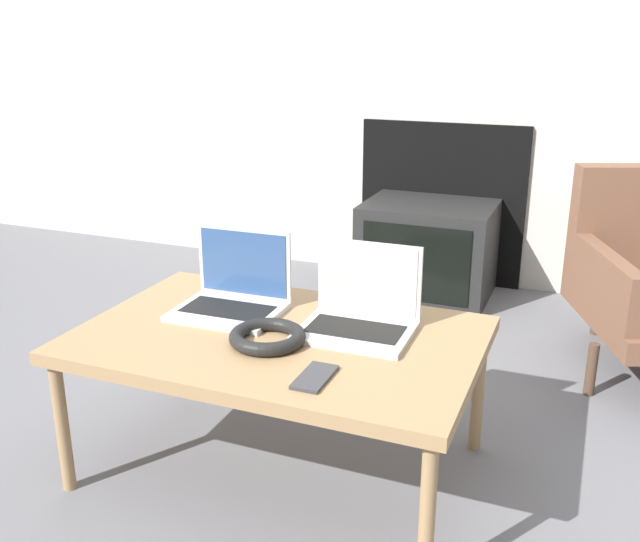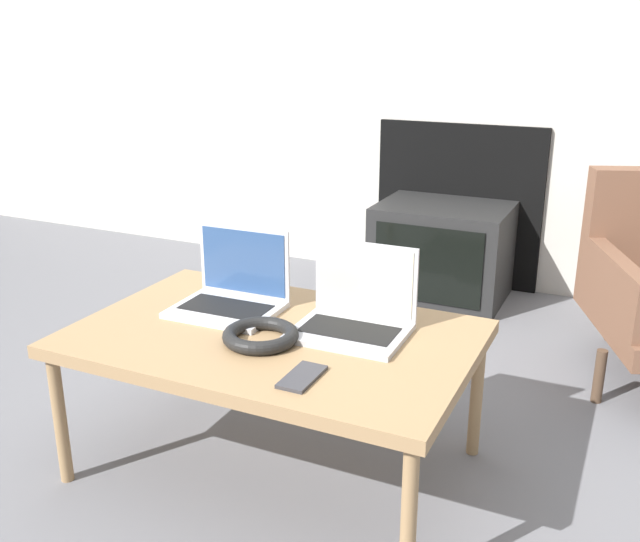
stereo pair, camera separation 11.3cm
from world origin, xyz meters
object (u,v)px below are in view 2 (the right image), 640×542
Objects in this scene: laptop_left at (233,292)px; laptop_right at (355,313)px; headphones at (261,335)px; tv at (442,251)px; phone at (302,377)px.

laptop_left is 0.39m from laptop_right.
laptop_left and laptop_right have the same top height.
tv is at bearing 88.81° from headphones.
tv is at bearing 95.09° from phone.
phone is (0.19, -0.14, -0.01)m from headphones.
laptop_left is 1.01× the size of laptop_right.
phone is at bearing -84.91° from tv.
tv is (-0.16, 1.78, -0.20)m from phone.
laptop_right is 2.12× the size of phone.
headphones is at bearing 143.68° from phone.
tv is (0.03, 1.64, -0.22)m from headphones.
laptop_left reaches higher than phone.
laptop_right is at bearing -1.38° from laptop_left.
laptop_right is 1.50× the size of headphones.
laptop_left is 0.51× the size of tv.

